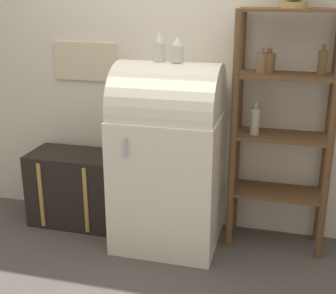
% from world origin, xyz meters
% --- Properties ---
extents(ground_plane, '(12.00, 12.00, 0.00)m').
position_xyz_m(ground_plane, '(0.00, 0.00, 0.00)').
color(ground_plane, '#4C4742').
extents(wall_back, '(7.00, 0.09, 2.70)m').
position_xyz_m(wall_back, '(-0.00, 0.57, 1.35)').
color(wall_back, beige).
rests_on(wall_back, ground_plane).
extents(refrigerator, '(0.75, 0.70, 1.37)m').
position_xyz_m(refrigerator, '(-0.00, 0.21, 0.70)').
color(refrigerator, silver).
rests_on(refrigerator, ground_plane).
extents(suitcase_trunk, '(0.69, 0.41, 0.59)m').
position_xyz_m(suitcase_trunk, '(-0.82, 0.31, 0.30)').
color(suitcase_trunk, black).
rests_on(suitcase_trunk, ground_plane).
extents(shelf_unit, '(0.69, 0.33, 1.72)m').
position_xyz_m(shelf_unit, '(0.77, 0.37, 0.98)').
color(shelf_unit, brown).
rests_on(shelf_unit, ground_plane).
extents(vase_left, '(0.07, 0.07, 0.19)m').
position_xyz_m(vase_left, '(-0.07, 0.22, 1.46)').
color(vase_left, beige).
rests_on(vase_left, refrigerator).
extents(vase_center, '(0.09, 0.09, 0.17)m').
position_xyz_m(vase_center, '(0.06, 0.20, 1.44)').
color(vase_center, beige).
rests_on(vase_center, refrigerator).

